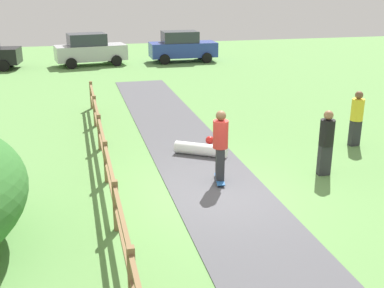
% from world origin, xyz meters
% --- Properties ---
extents(ground_plane, '(60.00, 60.00, 0.00)m').
position_xyz_m(ground_plane, '(0.00, 0.00, 0.00)').
color(ground_plane, '#60934C').
extents(asphalt_path, '(2.40, 28.00, 0.02)m').
position_xyz_m(asphalt_path, '(0.00, 0.00, 0.01)').
color(asphalt_path, '#515156').
rests_on(asphalt_path, ground_plane).
extents(wooden_fence, '(0.12, 18.12, 1.10)m').
position_xyz_m(wooden_fence, '(-2.60, 0.00, 0.67)').
color(wooden_fence, olive).
rests_on(wooden_fence, ground_plane).
extents(skater_riding, '(0.45, 0.82, 1.87)m').
position_xyz_m(skater_riding, '(0.17, 0.54, 1.07)').
color(skater_riding, '#265999').
rests_on(skater_riding, asphalt_path).
extents(skater_fallen, '(1.51, 1.46, 0.36)m').
position_xyz_m(skater_fallen, '(0.25, 2.61, 0.20)').
color(skater_fallen, white).
rests_on(skater_fallen, asphalt_path).
extents(bystander_black, '(0.40, 0.40, 1.75)m').
position_xyz_m(bystander_black, '(2.99, 0.39, 0.97)').
color(bystander_black, '#2D2D33').
rests_on(bystander_black, ground_plane).
extents(bystander_yellow, '(0.42, 0.42, 1.72)m').
position_xyz_m(bystander_yellow, '(5.10, 2.33, 0.95)').
color(bystander_yellow, '#2D2D33').
rests_on(bystander_yellow, ground_plane).
extents(parked_car_blue, '(4.21, 2.02, 1.92)m').
position_xyz_m(parked_car_blue, '(3.61, 19.78, 0.96)').
color(parked_car_blue, '#283D99').
rests_on(parked_car_blue, ground_plane).
extents(parked_car_silver, '(4.40, 2.46, 1.92)m').
position_xyz_m(parked_car_silver, '(-2.16, 19.77, 0.96)').
color(parked_car_silver, '#B7B7BC').
rests_on(parked_car_silver, ground_plane).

